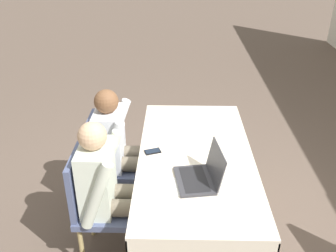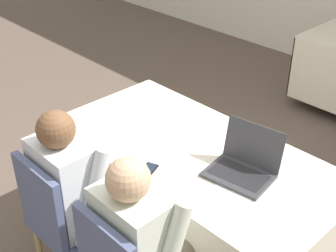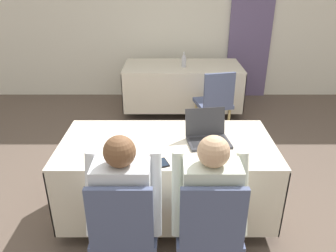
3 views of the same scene
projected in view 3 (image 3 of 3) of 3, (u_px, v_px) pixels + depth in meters
The scene contains 14 objects.
ground_plane at pixel (168, 212), 3.07m from camera, with size 24.00×24.00×0.00m, color brown.
wall_back at pixel (169, 18), 5.47m from camera, with size 12.00×0.06×2.70m.
curtain_panel at pixel (253, 20), 5.42m from camera, with size 0.71×0.04×2.65m.
conference_table_near at pixel (168, 160), 2.82m from camera, with size 1.80×0.89×0.74m.
conference_table_far at pixel (184, 76), 5.10m from camera, with size 1.80×0.89×0.74m.
laptop at pixel (209, 136), 2.74m from camera, with size 0.38×0.34×0.25m.
cell_phone at pixel (164, 163), 2.44m from camera, with size 0.11×0.14×0.01m.
paper_beside_laptop at pixel (218, 149), 2.63m from camera, with size 0.27×0.34×0.00m.
water_bottle at pixel (185, 60), 4.89m from camera, with size 0.07×0.07×0.22m.
chair_near_left at pixel (125, 227), 2.18m from camera, with size 0.44×0.44×0.90m.
chair_near_right at pixel (210, 227), 2.18m from camera, with size 0.44×0.44×0.90m.
chair_far_spare at pixel (216, 100), 4.34m from camera, with size 0.53×0.53×0.90m.
person_checkered_shirt at pixel (126, 198), 2.20m from camera, with size 0.50×0.52×1.16m.
person_white_shirt at pixel (210, 198), 2.20m from camera, with size 0.50×0.52×1.16m.
Camera 3 is at (0.01, -2.43, 2.03)m, focal length 35.00 mm.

